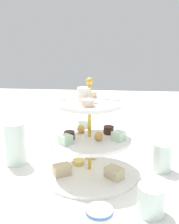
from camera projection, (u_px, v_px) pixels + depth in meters
ground_plane at (89, 172)px, 0.81m from camera, size 2.40×2.40×0.00m
tiered_serving_stand at (89, 145)px, 0.79m from camera, size 0.29×0.29×0.28m
water_glass_tall_right at (15, 143)px, 0.85m from camera, size 0.07×0.07×0.13m
water_glass_short_left at (151, 200)px, 0.62m from camera, size 0.06×0.06×0.07m
teacup_with_saucer at (99, 220)px, 0.56m from camera, size 0.09×0.09×0.05m
butter_knife_left at (95, 136)px, 1.09m from camera, size 0.17×0.03×0.00m
butter_knife_right at (3, 219)px, 0.60m from camera, size 0.14×0.12×0.00m
water_glass_mid_back at (162, 157)px, 0.81m from camera, size 0.06×0.06×0.09m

